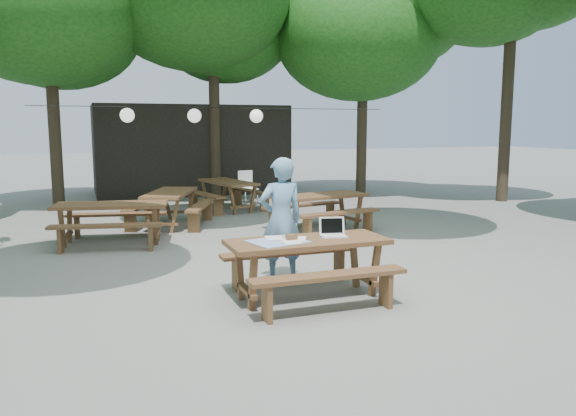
# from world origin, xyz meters

# --- Properties ---
(ground) EXTENTS (80.00, 80.00, 0.00)m
(ground) POSITION_xyz_m (0.00, 0.00, 0.00)
(ground) COLOR slate
(ground) RESTS_ON ground
(pavilion) EXTENTS (6.00, 3.00, 2.80)m
(pavilion) POSITION_xyz_m (0.50, 10.50, 1.40)
(pavilion) COLOR black
(pavilion) RESTS_ON ground
(main_picnic_table) EXTENTS (2.00, 1.58, 0.75)m
(main_picnic_table) POSITION_xyz_m (-0.30, -1.61, 0.39)
(main_picnic_table) COLOR brown
(main_picnic_table) RESTS_ON ground
(picnic_table_nw) EXTENTS (2.18, 1.93, 0.75)m
(picnic_table_nw) POSITION_xyz_m (-2.42, 2.66, 0.39)
(picnic_table_nw) COLOR brown
(picnic_table_nw) RESTS_ON ground
(picnic_table_ne) EXTENTS (2.18, 1.93, 0.75)m
(picnic_table_ne) POSITION_xyz_m (1.70, 2.58, 0.39)
(picnic_table_ne) COLOR brown
(picnic_table_ne) RESTS_ON ground
(picnic_table_far_w) EXTENTS (2.18, 2.36, 0.75)m
(picnic_table_far_w) POSITION_xyz_m (-1.12, 4.19, 0.39)
(picnic_table_far_w) COLOR brown
(picnic_table_far_w) RESTS_ON ground
(picnic_table_far_e) EXTENTS (1.95, 2.19, 0.75)m
(picnic_table_far_e) POSITION_xyz_m (0.63, 6.03, 0.39)
(picnic_table_far_e) COLOR brown
(picnic_table_far_e) RESTS_ON ground
(woman) EXTENTS (0.63, 0.42, 1.73)m
(woman) POSITION_xyz_m (-0.33, -0.71, 0.86)
(woman) COLOR #70A3CC
(woman) RESTS_ON ground
(plastic_chair) EXTENTS (0.51, 0.51, 0.90)m
(plastic_chair) POSITION_xyz_m (1.50, 7.15, 0.26)
(plastic_chair) COLOR white
(plastic_chair) RESTS_ON ground
(laptop) EXTENTS (0.38, 0.32, 0.24)m
(laptop) POSITION_xyz_m (0.09, -1.52, 0.81)
(laptop) COLOR white
(laptop) RESTS_ON main_picnic_table
(tabletop_clutter) EXTENTS (0.82, 0.69, 0.08)m
(tabletop_clutter) POSITION_xyz_m (-0.65, -1.60, 0.76)
(tabletop_clutter) COLOR #3561B7
(tabletop_clutter) RESTS_ON main_picnic_table
(paper_lanterns) EXTENTS (9.00, 0.34, 0.38)m
(paper_lanterns) POSITION_xyz_m (-0.19, 6.00, 2.40)
(paper_lanterns) COLOR black
(paper_lanterns) RESTS_ON ground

